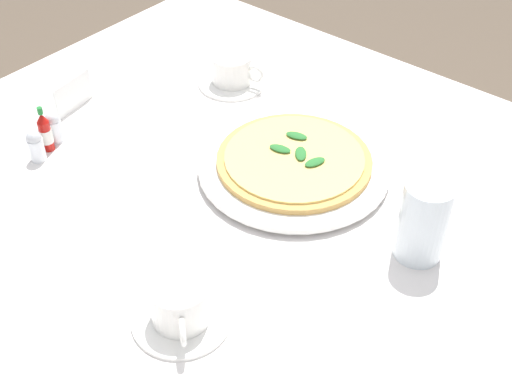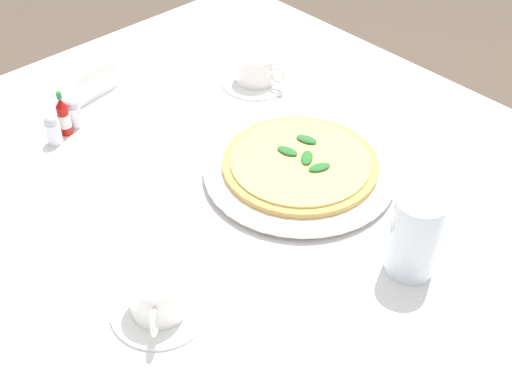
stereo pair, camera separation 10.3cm
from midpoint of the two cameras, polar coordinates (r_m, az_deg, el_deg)
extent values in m
cube|color=white|center=(1.00, -1.06, -3.85)|extent=(1.22, 1.22, 0.02)
cube|color=white|center=(1.50, -16.63, 4.15)|extent=(1.22, 0.01, 0.28)
cube|color=white|center=(1.47, 16.75, 3.39)|extent=(0.01, 1.22, 0.28)
cylinder|color=brown|center=(1.79, 0.30, 4.03)|extent=(0.06, 0.06, 0.72)
cylinder|color=white|center=(1.09, 6.36, 1.47)|extent=(0.18, 0.18, 0.01)
cylinder|color=white|center=(1.09, 6.39, 1.83)|extent=(0.31, 0.31, 0.01)
cylinder|color=tan|center=(1.08, 6.43, 2.25)|extent=(0.25, 0.25, 0.01)
cylinder|color=#EAC66B|center=(1.08, 6.46, 2.54)|extent=(0.22, 0.22, 0.00)
ellipsoid|color=#2D7533|center=(1.08, 7.03, 2.78)|extent=(0.04, 0.04, 0.01)
ellipsoid|color=#2D7533|center=(1.12, 6.90, 4.30)|extent=(0.03, 0.04, 0.01)
ellipsoid|color=#2D7533|center=(1.09, 5.35, 3.34)|extent=(0.03, 0.04, 0.01)
ellipsoid|color=#2D7533|center=(1.06, 8.11, 1.96)|extent=(0.04, 0.03, 0.01)
cylinder|color=white|center=(0.90, -4.72, -9.90)|extent=(0.13, 0.13, 0.01)
cylinder|color=white|center=(0.87, -4.84, -8.54)|extent=(0.08, 0.08, 0.06)
torus|color=white|center=(0.84, -5.00, -11.01)|extent=(0.03, 0.03, 0.03)
cylinder|color=black|center=(0.85, -4.93, -7.42)|extent=(0.07, 0.07, 0.00)
cylinder|color=white|center=(1.32, 2.25, 9.15)|extent=(0.13, 0.13, 0.01)
cylinder|color=white|center=(1.30, 2.29, 10.27)|extent=(0.08, 0.08, 0.05)
torus|color=white|center=(1.28, 4.18, 9.69)|extent=(0.01, 0.04, 0.03)
cylinder|color=black|center=(1.29, 2.32, 11.15)|extent=(0.07, 0.07, 0.00)
cylinder|color=white|center=(0.94, 16.28, -3.65)|extent=(0.07, 0.07, 0.12)
cylinder|color=silver|center=(0.95, 16.13, -4.20)|extent=(0.06, 0.06, 0.10)
cylinder|color=#B7140F|center=(1.20, -13.40, 5.78)|extent=(0.02, 0.02, 0.05)
cylinder|color=white|center=(1.20, -13.40, 5.78)|extent=(0.02, 0.02, 0.02)
cone|color=#B7140F|center=(1.18, -13.66, 7.19)|extent=(0.02, 0.02, 0.02)
cylinder|color=#1E722D|center=(1.17, -13.77, 7.75)|extent=(0.01, 0.01, 0.01)
cylinder|color=white|center=(1.18, -14.21, 4.73)|extent=(0.03, 0.03, 0.04)
cylinder|color=white|center=(1.19, -14.17, 4.49)|extent=(0.02, 0.02, 0.03)
sphere|color=silver|center=(1.17, -14.40, 5.67)|extent=(0.02, 0.02, 0.02)
cylinder|color=white|center=(1.22, -12.49, 6.22)|extent=(0.03, 0.03, 0.04)
cylinder|color=#38332D|center=(1.22, -12.45, 5.99)|extent=(0.02, 0.02, 0.03)
sphere|color=silver|center=(1.21, -12.65, 7.15)|extent=(0.02, 0.02, 0.02)
cube|color=white|center=(1.29, -10.86, 8.96)|extent=(0.09, 0.02, 0.06)
camera|label=1|loc=(0.05, -87.13, 2.48)|focal=47.82mm
camera|label=2|loc=(0.05, 92.87, -2.48)|focal=47.82mm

